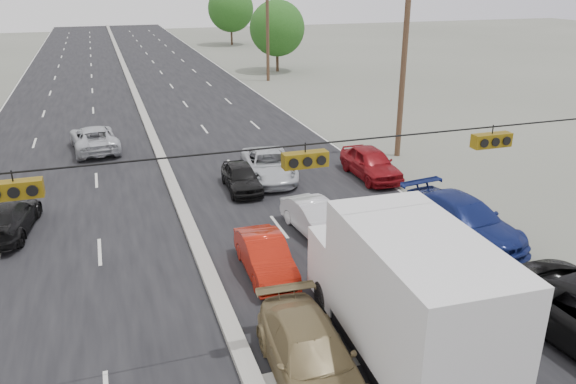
% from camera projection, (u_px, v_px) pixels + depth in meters
% --- Properties ---
extents(ground, '(200.00, 200.00, 0.00)m').
position_uv_depth(ground, '(247.00, 371.00, 14.16)').
color(ground, '#606356').
rests_on(ground, ground).
extents(road_surface, '(20.00, 160.00, 0.02)m').
position_uv_depth(road_surface, '(143.00, 113.00, 40.69)').
color(road_surface, black).
rests_on(road_surface, ground).
extents(center_median, '(0.50, 160.00, 0.20)m').
position_uv_depth(center_median, '(143.00, 112.00, 40.66)').
color(center_median, gray).
rests_on(center_median, ground).
extents(utility_pole_right_b, '(1.60, 0.30, 10.00)m').
position_uv_depth(utility_pole_right_b, '(404.00, 62.00, 29.29)').
color(utility_pole_right_b, '#422D1E').
rests_on(utility_pole_right_b, ground).
extents(utility_pole_right_c, '(1.60, 0.30, 10.00)m').
position_uv_depth(utility_pole_right_c, '(267.00, 25.00, 51.40)').
color(utility_pole_right_c, '#422D1E').
rests_on(utility_pole_right_c, ground).
extents(traffic_signals, '(25.00, 0.30, 0.54)m').
position_uv_depth(traffic_signals, '(301.00, 158.00, 12.59)').
color(traffic_signals, black).
rests_on(traffic_signals, ground).
extents(tree_right_mid, '(5.60, 5.60, 7.14)m').
position_uv_depth(tree_right_mid, '(277.00, 28.00, 56.84)').
color(tree_right_mid, '#382619').
rests_on(tree_right_mid, ground).
extents(tree_right_far, '(6.40, 6.40, 8.16)m').
position_uv_depth(tree_right_far, '(231.00, 9.00, 79.02)').
color(tree_right_far, '#382619').
rests_on(tree_right_far, ground).
extents(box_truck, '(2.93, 7.58, 3.79)m').
position_uv_depth(box_truck, '(403.00, 293.00, 13.94)').
color(box_truck, black).
rests_on(box_truck, ground).
extents(tan_sedan, '(2.18, 4.91, 1.40)m').
position_uv_depth(tan_sedan, '(311.00, 357.00, 13.59)').
color(tan_sedan, olive).
rests_on(tan_sedan, ground).
extents(red_sedan, '(1.42, 3.87, 1.27)m').
position_uv_depth(red_sedan, '(265.00, 256.00, 18.57)').
color(red_sedan, '#AC190A').
rests_on(red_sedan, ground).
extents(queue_car_a, '(1.60, 3.71, 1.25)m').
position_uv_depth(queue_car_a, '(241.00, 178.00, 25.86)').
color(queue_car_a, black).
rests_on(queue_car_a, ground).
extents(queue_car_b, '(1.71, 3.90, 1.25)m').
position_uv_depth(queue_car_b, '(315.00, 218.00, 21.51)').
color(queue_car_b, silver).
rests_on(queue_car_b, ground).
extents(queue_car_c, '(2.84, 5.17, 1.37)m').
position_uv_depth(queue_car_c, '(269.00, 165.00, 27.33)').
color(queue_car_c, '#B9BDC2').
rests_on(queue_car_c, ground).
extents(queue_car_d, '(2.89, 5.70, 1.58)m').
position_uv_depth(queue_car_d, '(463.00, 220.00, 20.95)').
color(queue_car_d, navy).
rests_on(queue_car_d, ground).
extents(queue_car_e, '(1.76, 4.36, 1.48)m').
position_uv_depth(queue_car_e, '(371.00, 163.00, 27.46)').
color(queue_car_e, maroon).
rests_on(queue_car_e, ground).
extents(oncoming_near, '(2.45, 4.74, 1.31)m').
position_uv_depth(oncoming_near, '(6.00, 219.00, 21.41)').
color(oncoming_near, black).
rests_on(oncoming_near, ground).
extents(oncoming_far, '(2.86, 5.30, 1.41)m').
position_uv_depth(oncoming_far, '(94.00, 139.00, 31.73)').
color(oncoming_far, '#B7BBC0').
rests_on(oncoming_far, ground).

